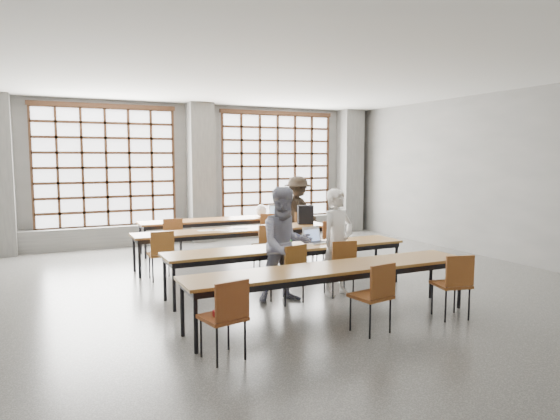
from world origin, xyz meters
The scene contains 38 objects.
floor centered at (0.00, 0.00, 0.00)m, with size 11.00×11.00×0.00m, color #464644.
ceiling centered at (0.00, 0.00, 3.50)m, with size 11.00×11.00×0.00m, color silver.
wall_back centered at (0.00, 5.50, 1.75)m, with size 10.00×10.00×0.00m, color #5B5B59.
wall_right centered at (5.00, 0.00, 1.75)m, with size 11.00×11.00×0.00m, color #5B5B59.
column_mid centered at (0.00, 5.22, 1.75)m, with size 0.60×0.55×3.50m, color #51514F.
column_right centered at (4.50, 5.22, 1.75)m, with size 0.60×0.55×3.50m, color #51514F.
window_left centered at (-2.25, 5.42, 1.90)m, with size 3.32×0.12×3.00m.
window_right centered at (2.25, 5.42, 1.90)m, with size 3.32×0.12×3.00m.
sill_ledge centered at (0.00, 5.30, 0.25)m, with size 9.80×0.35×0.50m, color #51514F.
desk_row_a centered at (0.19, 3.83, 0.66)m, with size 4.00×0.70×0.73m.
desk_row_b centered at (-0.22, 2.12, 0.66)m, with size 4.00×0.70×0.73m.
desk_row_c centered at (-0.13, -0.07, 0.66)m, with size 4.00×0.70×0.73m.
desk_row_d centered at (-0.27, -1.65, 0.66)m, with size 4.00×0.70×0.73m.
chair_back_left centered at (-1.22, 3.20, 0.54)m, with size 0.48×0.49×0.88m.
chair_back_mid centered at (0.97, 3.20, 0.54)m, with size 0.51×0.51×0.88m.
chair_back_right centered at (1.79, 3.20, 0.54)m, with size 0.43×0.43×0.88m.
chair_mid_left centered at (-1.82, 1.49, 0.54)m, with size 0.43×0.44×0.88m.
chair_mid_centre centered at (0.17, 1.49, 0.54)m, with size 0.44×0.45×0.88m.
chair_mid_right centered at (1.57, 1.49, 0.54)m, with size 0.47×0.48×0.88m.
chair_front_left centered at (-0.41, -0.70, 0.54)m, with size 0.50×0.51×0.88m.
chair_front_right centered at (0.46, -0.70, 0.54)m, with size 0.48×0.48×0.88m.
chair_near_left centered at (-1.95, -2.28, 0.54)m, with size 0.50×0.50×0.88m.
chair_near_mid centered at (-0.06, -2.28, 0.54)m, with size 0.48×0.48×0.88m.
chair_near_right centered at (1.21, -2.28, 0.54)m, with size 0.50×0.50×0.88m.
student_male centered at (0.47, -0.57, 0.83)m, with size 0.60×0.40×1.66m, color white.
student_female centered at (-0.43, -0.57, 0.85)m, with size 0.83×0.65×1.71m, color #191E4D.
student_back centered at (1.79, 3.33, 0.85)m, with size 1.10×0.63×1.70m, color black.
laptop_front centered at (0.41, 0.04, 0.79)m, with size 0.41×0.37×0.26m.
laptop_back centered at (1.55, 3.94, 0.79)m, with size 0.39×0.33×0.26m.
mouse centered at (0.82, -0.09, 0.75)m, with size 0.10×0.06×0.04m, color silver.
green_box centered at (-0.18, 0.01, 0.78)m, with size 0.25×0.09×0.09m, color green.
phone centered at (0.05, -0.17, 0.74)m, with size 0.13×0.06×0.01m, color black.
paper_sheet_a centered at (-0.82, 2.17, 0.73)m, with size 0.30×0.21×0.00m, color silver.
paper_sheet_b centered at (-0.52, 2.07, 0.73)m, with size 0.30×0.21×0.00m, color white.
paper_sheet_c centered at (-0.12, 2.12, 0.73)m, with size 0.30×0.21×0.00m, color silver.
backpack centered at (1.38, 2.17, 0.93)m, with size 0.32×0.20×0.40m, color black.
plastic_bag centered at (1.09, 3.88, 0.87)m, with size 0.26×0.21×0.29m, color white.
red_pouch centered at (-1.97, -2.20, 0.50)m, with size 0.20×0.08×0.06m, color maroon.
Camera 1 is at (-3.63, -7.10, 2.14)m, focal length 32.00 mm.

